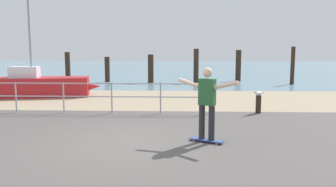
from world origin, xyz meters
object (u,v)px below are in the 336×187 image
sailboat (43,86)px  skateboarder (207,99)px  bollard_short (258,105)px  seagull (258,93)px  skateboard (206,140)px

sailboat → skateboarder: bearing=-47.0°
sailboat → bollard_short: bearing=-22.8°
sailboat → skateboarder: sailboat is taller
skateboarder → seagull: size_ratio=4.09×
sailboat → seagull: (8.93, -3.77, 0.17)m
sailboat → skateboard: (6.93, -7.43, -0.45)m
skateboard → sailboat: bearing=133.0°
sailboat → bollard_short: (8.95, -3.75, -0.22)m
bollard_short → seagull: seagull is taller
sailboat → bollard_short: sailboat is taller
skateboarder → seagull: skateboarder is taller
skateboard → seagull: 4.22m
bollard_short → seagull: bearing=-139.7°
skateboarder → seagull: bearing=61.4°
skateboarder → seagull: 4.19m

